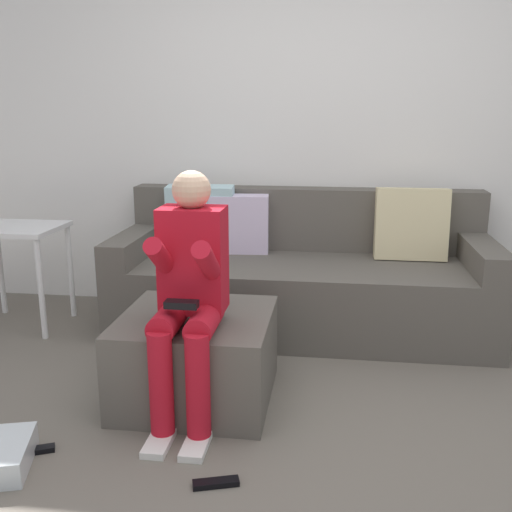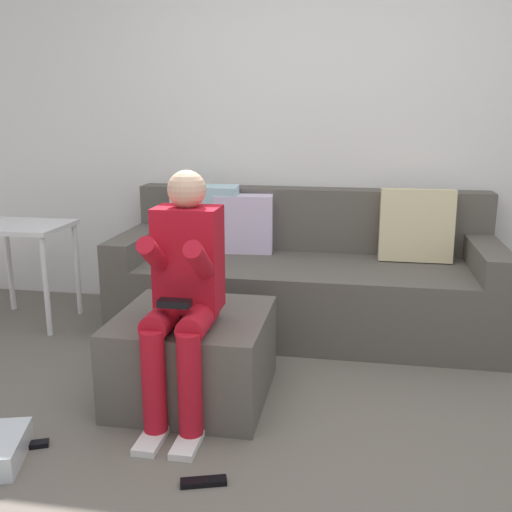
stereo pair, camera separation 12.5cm
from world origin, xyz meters
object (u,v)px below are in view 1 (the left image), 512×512
(ottoman, at_px, (197,357))
(person_seated, at_px, (189,288))
(remote_near_ottoman, at_px, (216,483))
(side_table, at_px, (16,243))
(remote_by_storage_bin, at_px, (35,450))
(couch_sectional, at_px, (301,277))

(ottoman, bearing_deg, person_seated, -84.46)
(remote_near_ottoman, bearing_deg, person_seated, 95.50)
(person_seated, bearing_deg, ottoman, 95.54)
(side_table, bearing_deg, person_seated, -35.80)
(side_table, relative_size, remote_near_ottoman, 3.78)
(side_table, distance_m, remote_by_storage_bin, 1.69)
(remote_by_storage_bin, bearing_deg, person_seated, 9.78)
(person_seated, height_order, remote_near_ottoman, person_seated)
(side_table, bearing_deg, ottoman, -30.89)
(ottoman, relative_size, remote_by_storage_bin, 4.62)
(ottoman, height_order, remote_near_ottoman, ottoman)
(couch_sectional, bearing_deg, remote_near_ottoman, -96.85)
(couch_sectional, height_order, remote_by_storage_bin, couch_sectional)
(couch_sectional, height_order, side_table, couch_sectional)
(person_seated, height_order, remote_by_storage_bin, person_seated)
(ottoman, xyz_separation_m, side_table, (-1.37, 0.82, 0.34))
(remote_by_storage_bin, bearing_deg, side_table, 96.31)
(ottoman, bearing_deg, remote_by_storage_bin, -134.40)
(person_seated, distance_m, side_table, 1.71)
(person_seated, relative_size, side_table, 1.69)
(couch_sectional, relative_size, remote_near_ottoman, 13.37)
(side_table, bearing_deg, remote_near_ottoman, -43.12)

